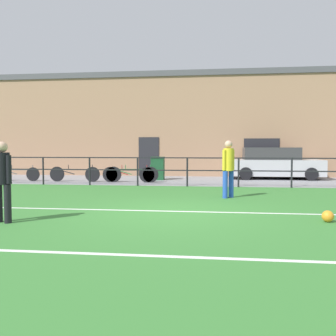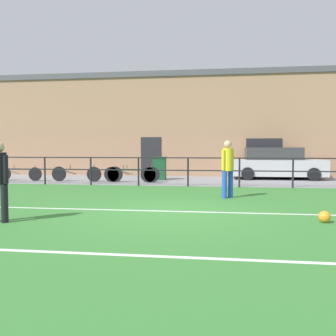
{
  "view_description": "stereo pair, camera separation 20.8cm",
  "coord_description": "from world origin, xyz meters",
  "views": [
    {
      "loc": [
        1.05,
        -8.54,
        1.51
      ],
      "look_at": [
        -0.53,
        4.12,
        0.82
      ],
      "focal_mm": 39.47,
      "sensor_mm": 36.0,
      "label": 1
    },
    {
      "loc": [
        1.25,
        -8.51,
        1.51
      ],
      "look_at": [
        -0.53,
        4.12,
        0.82
      ],
      "focal_mm": 39.47,
      "sensor_mm": 36.0,
      "label": 2
    }
  ],
  "objects": [
    {
      "name": "clubhouse_facade",
      "position": [
        0.0,
        12.2,
        2.81
      ],
      "size": [
        28.0,
        2.56,
        5.61
      ],
      "color": "#A37A5B",
      "rests_on": "ground"
    },
    {
      "name": "perimeter_fence",
      "position": [
        0.0,
        6.0,
        0.75
      ],
      "size": [
        36.07,
        0.07,
        1.15
      ],
      "color": "black",
      "rests_on": "ground"
    },
    {
      "name": "bicycle_parked_4",
      "position": [
        -2.51,
        7.2,
        0.38
      ],
      "size": [
        2.33,
        0.04,
        0.78
      ],
      "color": "black",
      "rests_on": "pavement_strip"
    },
    {
      "name": "bicycle_parked_0",
      "position": [
        -7.83,
        7.2,
        0.35
      ],
      "size": [
        2.13,
        0.04,
        0.73
      ],
      "color": "black",
      "rests_on": "pavement_strip"
    },
    {
      "name": "pavement_strip",
      "position": [
        0.0,
        8.5,
        0.01
      ],
      "size": [
        48.0,
        5.0,
        0.02
      ],
      "primitive_type": "cube",
      "color": "gray",
      "rests_on": "ground"
    },
    {
      "name": "bicycle_parked_2",
      "position": [
        -5.11,
        7.2,
        0.37
      ],
      "size": [
        2.31,
        0.04,
        0.76
      ],
      "color": "black",
      "rests_on": "pavement_strip"
    },
    {
      "name": "ground",
      "position": [
        0.0,
        0.0,
        -0.02
      ],
      "size": [
        60.0,
        44.0,
        0.04
      ],
      "primitive_type": "cube",
      "color": "#387A33"
    },
    {
      "name": "player_goalkeeper",
      "position": [
        -3.19,
        -1.59,
        0.93
      ],
      "size": [
        0.44,
        0.29,
        1.64
      ],
      "rotation": [
        0.0,
        0.0,
        6.0
      ],
      "color": "black",
      "rests_on": "ground"
    },
    {
      "name": "field_line_touchline",
      "position": [
        0.0,
        0.17,
        0.0
      ],
      "size": [
        36.0,
        0.11,
        0.0
      ],
      "primitive_type": "cube",
      "color": "white",
      "rests_on": "ground"
    },
    {
      "name": "player_striker",
      "position": [
        1.48,
        2.77,
        0.99
      ],
      "size": [
        0.37,
        0.37,
        1.74
      ],
      "rotation": [
        0.0,
        0.0,
        3.92
      ],
      "color": "blue",
      "rests_on": "ground"
    },
    {
      "name": "field_line_hash",
      "position": [
        0.0,
        -3.51,
        0.0
      ],
      "size": [
        36.0,
        0.11,
        0.0
      ],
      "primitive_type": "cube",
      "color": "white",
      "rests_on": "ground"
    },
    {
      "name": "parked_car_red",
      "position": [
        3.96,
        9.91,
        0.75
      ],
      "size": [
        4.36,
        1.91,
        1.52
      ],
      "color": "#B7B7BC",
      "rests_on": "pavement_strip"
    },
    {
      "name": "bicycle_parked_1",
      "position": [
        -2.67,
        7.2,
        0.37
      ],
      "size": [
        2.32,
        0.04,
        0.77
      ],
      "color": "black",
      "rests_on": "pavement_strip"
    },
    {
      "name": "soccer_ball_match",
      "position": [
        3.36,
        -0.72,
        0.12
      ],
      "size": [
        0.24,
        0.24,
        0.24
      ],
      "primitive_type": "sphere",
      "color": "orange",
      "rests_on": "ground"
    },
    {
      "name": "trash_bin_0",
      "position": [
        -1.58,
        8.62,
        0.57
      ],
      "size": [
        0.62,
        0.53,
        1.09
      ],
      "color": "#194C28",
      "rests_on": "pavement_strip"
    }
  ]
}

